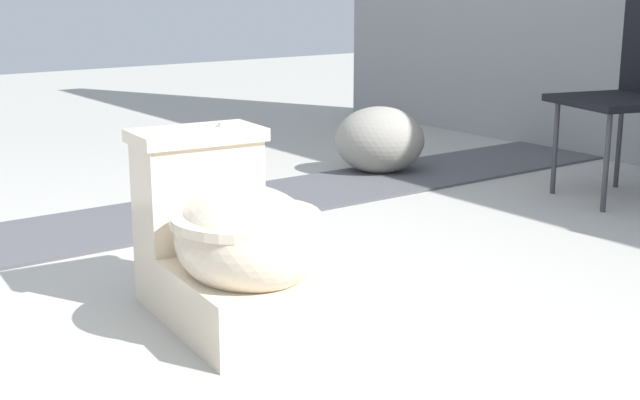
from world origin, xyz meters
name	(u,v)px	position (x,y,z in m)	size (l,w,h in m)	color
ground_plane	(208,342)	(0.00, 0.00, 0.00)	(14.00, 14.00, 0.00)	#A8A59E
gravel_strip	(173,215)	(-1.18, 0.50, 0.01)	(0.56, 8.00, 0.01)	#4C4C51
toilet	(231,245)	(-0.08, 0.12, 0.22)	(0.66, 0.44, 0.52)	beige
folding_chair_left	(638,78)	(-0.32, 2.24, 0.51)	(0.54, 0.54, 0.83)	black
boulder_near	(380,140)	(-1.32, 1.69, 0.16)	(0.43, 0.36, 0.32)	gray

